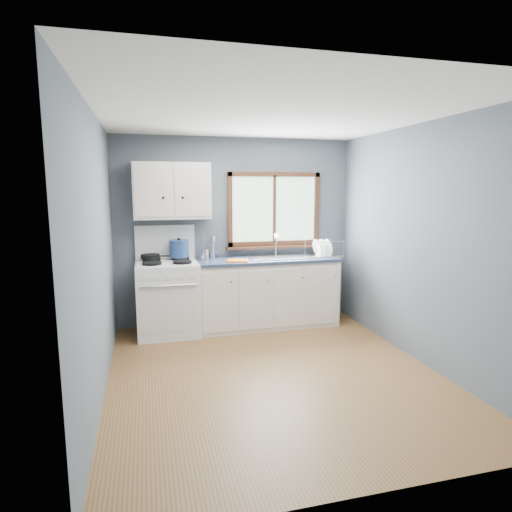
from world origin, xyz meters
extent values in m
cube|color=brown|center=(0.00, 0.00, -0.01)|extent=(3.20, 3.60, 0.02)
cube|color=white|center=(0.00, 0.00, 2.51)|extent=(3.20, 3.60, 0.02)
cube|color=#565F67|center=(0.00, 1.81, 1.25)|extent=(3.20, 0.02, 2.50)
cube|color=#565F67|center=(0.00, -1.81, 1.25)|extent=(3.20, 0.02, 2.50)
cube|color=#565F67|center=(-1.61, 0.00, 1.25)|extent=(0.02, 3.60, 2.50)
cube|color=#565F67|center=(1.61, 0.00, 1.25)|extent=(0.02, 3.60, 2.50)
cube|color=white|center=(-0.95, 1.47, 0.46)|extent=(0.76, 0.65, 0.92)
cube|color=white|center=(-0.95, 1.77, 1.14)|extent=(0.76, 0.05, 0.44)
cube|color=silver|center=(-0.95, 1.47, 0.93)|extent=(0.72, 0.59, 0.01)
cylinder|color=black|center=(-1.13, 1.32, 0.95)|extent=(0.23, 0.23, 0.03)
cylinder|color=black|center=(-0.77, 1.32, 0.95)|extent=(0.23, 0.23, 0.03)
cylinder|color=black|center=(-1.13, 1.61, 0.95)|extent=(0.23, 0.23, 0.03)
cylinder|color=black|center=(-0.77, 1.61, 0.95)|extent=(0.23, 0.23, 0.03)
cylinder|color=silver|center=(-0.95, 1.12, 0.70)|extent=(0.66, 0.02, 0.02)
cube|color=silver|center=(-0.95, 1.14, 0.40)|extent=(0.66, 0.01, 0.55)
cube|color=silver|center=(0.36, 1.49, 0.44)|extent=(1.85, 0.60, 0.88)
cube|color=black|center=(0.36, 1.51, 0.04)|extent=(1.85, 0.54, 0.08)
cube|color=#222F47|center=(0.36, 1.49, 0.90)|extent=(1.89, 0.64, 0.04)
cube|color=silver|center=(0.54, 1.49, 0.92)|extent=(0.84, 0.46, 0.01)
cube|color=silver|center=(0.34, 1.49, 0.85)|extent=(0.36, 0.40, 0.14)
cube|color=silver|center=(0.74, 1.49, 0.85)|extent=(0.36, 0.40, 0.14)
cylinder|color=silver|center=(0.54, 1.69, 1.06)|extent=(0.02, 0.02, 0.28)
cylinder|color=silver|center=(0.54, 1.62, 1.19)|extent=(0.02, 0.16, 0.02)
sphere|color=silver|center=(0.54, 1.69, 1.20)|extent=(0.04, 0.04, 0.04)
cube|color=#9EC6A8|center=(0.54, 1.79, 1.55)|extent=(1.22, 0.01, 0.92)
cube|color=#4C2919|center=(0.54, 1.77, 2.02)|extent=(1.30, 0.05, 0.06)
cube|color=#4C2919|center=(0.54, 1.77, 1.08)|extent=(1.30, 0.05, 0.06)
cube|color=#4C2919|center=(-0.08, 1.77, 1.55)|extent=(0.06, 0.05, 1.00)
cube|color=#4C2919|center=(1.16, 1.77, 1.55)|extent=(0.06, 0.05, 1.00)
cube|color=#4C2919|center=(0.54, 1.77, 1.55)|extent=(0.03, 0.05, 0.92)
cube|color=#4C2919|center=(0.54, 1.74, 1.03)|extent=(1.36, 0.10, 0.03)
cube|color=silver|center=(-0.85, 1.63, 1.80)|extent=(0.95, 0.32, 0.70)
cube|color=silver|center=(-1.09, 1.46, 1.80)|extent=(0.44, 0.01, 0.62)
cube|color=silver|center=(-0.61, 1.46, 1.80)|extent=(0.44, 0.01, 0.62)
sphere|color=black|center=(-0.97, 1.45, 1.72)|extent=(0.03, 0.03, 0.03)
sphere|color=black|center=(-0.73, 1.45, 1.72)|extent=(0.03, 0.03, 0.03)
cylinder|color=black|center=(-1.15, 1.61, 0.98)|extent=(0.26, 0.26, 0.05)
cube|color=black|center=(-0.97, 1.60, 0.98)|extent=(0.14, 0.04, 0.01)
cylinder|color=navy|center=(-0.78, 1.62, 1.06)|extent=(0.31, 0.31, 0.21)
cylinder|color=navy|center=(-0.78, 1.62, 1.17)|extent=(0.32, 0.32, 0.01)
sphere|color=black|center=(-0.78, 1.62, 1.19)|extent=(0.05, 0.05, 0.04)
cylinder|color=silver|center=(-0.46, 1.61, 0.99)|extent=(0.13, 0.13, 0.14)
cylinder|color=silver|center=(-0.44, 1.62, 1.13)|extent=(0.01, 0.01, 0.20)
cylinder|color=silver|center=(-0.48, 1.62, 1.15)|extent=(0.01, 0.01, 0.23)
cylinder|color=silver|center=(-0.45, 1.59, 1.12)|extent=(0.01, 0.01, 0.18)
cylinder|color=silver|center=(-0.35, 1.64, 1.06)|extent=(0.09, 0.09, 0.29)
imported|color=#2C67B9|center=(-0.32, 1.74, 1.03)|extent=(0.11, 0.11, 0.23)
cube|color=orange|center=(-0.08, 1.33, 0.93)|extent=(0.29, 0.24, 0.02)
cube|color=silver|center=(1.16, 1.49, 0.93)|extent=(0.47, 0.38, 0.02)
cylinder|color=silver|center=(0.97, 1.32, 1.02)|extent=(0.01, 0.01, 0.21)
cylinder|color=silver|center=(1.39, 1.36, 1.02)|extent=(0.01, 0.01, 0.21)
cylinder|color=silver|center=(0.94, 1.63, 1.02)|extent=(0.01, 0.01, 0.21)
cylinder|color=silver|center=(1.36, 1.67, 1.02)|extent=(0.01, 0.01, 0.21)
cylinder|color=silver|center=(1.18, 1.34, 1.13)|extent=(0.42, 0.05, 0.01)
cylinder|color=silver|center=(1.15, 1.65, 1.13)|extent=(0.42, 0.05, 0.01)
cylinder|color=white|center=(1.06, 1.48, 1.04)|extent=(0.08, 0.24, 0.23)
cylinder|color=white|center=(1.14, 1.49, 1.04)|extent=(0.08, 0.24, 0.23)
cylinder|color=white|center=(1.23, 1.50, 1.04)|extent=(0.08, 0.24, 0.23)
camera|label=1|loc=(-1.18, -3.88, 1.83)|focal=30.00mm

